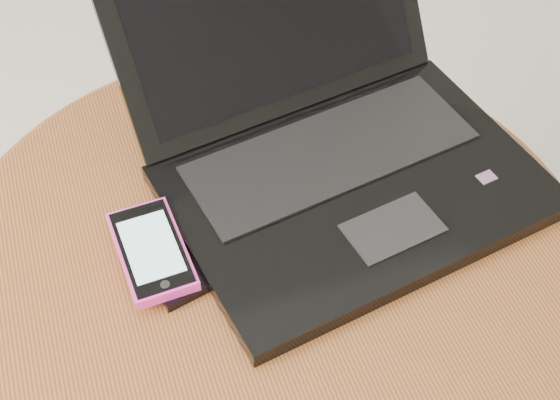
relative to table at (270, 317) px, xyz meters
name	(u,v)px	position (x,y,z in m)	size (l,w,h in m)	color
table	(270,317)	(0.00, 0.00, 0.00)	(0.68, 0.68, 0.54)	brown
laptop	(330,137)	(0.10, 0.10, 0.16)	(0.43, 0.44, 0.22)	black
phone_black	(168,255)	(-0.10, 0.03, 0.12)	(0.09, 0.13, 0.01)	black
phone_pink	(152,251)	(-0.11, 0.03, 0.13)	(0.07, 0.12, 0.01)	#FF38B2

